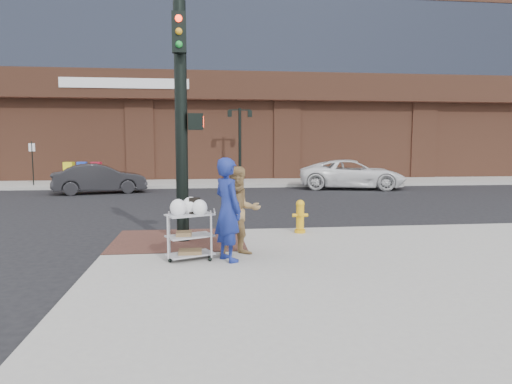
{
  "coord_description": "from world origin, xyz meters",
  "views": [
    {
      "loc": [
        -0.08,
        -8.99,
        2.25
      ],
      "look_at": [
        1.02,
        0.27,
        1.25
      ],
      "focal_mm": 32.0,
      "sensor_mm": 36.0,
      "label": 1
    }
  ],
  "objects": [
    {
      "name": "ground",
      "position": [
        0.0,
        0.0,
        0.0
      ],
      "size": [
        220.0,
        220.0,
        0.0
      ],
      "primitive_type": "plane",
      "color": "black",
      "rests_on": "ground"
    },
    {
      "name": "sidewalk_far",
      "position": [
        12.5,
        32.0,
        0.07
      ],
      "size": [
        65.0,
        36.0,
        0.15
      ],
      "primitive_type": "cube",
      "color": "gray",
      "rests_on": "ground"
    },
    {
      "name": "brick_curb_ramp",
      "position": [
        -0.6,
        0.9,
        0.16
      ],
      "size": [
        2.8,
        2.4,
        0.01
      ],
      "primitive_type": "cube",
      "color": "#4A2C22",
      "rests_on": "sidewalk_near"
    },
    {
      "name": "bank_building",
      "position": [
        5.0,
        31.0,
        14.15
      ],
      "size": [
        42.0,
        26.0,
        28.0
      ],
      "primitive_type": "cube",
      "color": "brown",
      "rests_on": "sidewalk_far"
    },
    {
      "name": "lamp_post",
      "position": [
        2.0,
        16.0,
        2.62
      ],
      "size": [
        1.32,
        0.22,
        4.0
      ],
      "color": "black",
      "rests_on": "sidewalk_far"
    },
    {
      "name": "parking_sign",
      "position": [
        -8.5,
        15.0,
        1.25
      ],
      "size": [
        0.05,
        0.05,
        2.2
      ],
      "primitive_type": "cylinder",
      "color": "black",
      "rests_on": "sidewalk_far"
    },
    {
      "name": "traffic_signal_pole",
      "position": [
        -0.48,
        0.77,
        2.83
      ],
      "size": [
        0.61,
        0.51,
        5.0
      ],
      "color": "black",
      "rests_on": "sidewalk_near"
    },
    {
      "name": "woman_blue",
      "position": [
        0.37,
        -0.96,
        1.08
      ],
      "size": [
        0.71,
        0.8,
        1.85
      ],
      "primitive_type": "imported",
      "rotation": [
        0.0,
        0.0,
        2.06
      ],
      "color": "navy",
      "rests_on": "sidewalk_near"
    },
    {
      "name": "pedestrian_tan",
      "position": [
        0.61,
        -0.59,
        0.98
      ],
      "size": [
        0.95,
        0.82,
        1.67
      ],
      "primitive_type": "imported",
      "rotation": [
        0.0,
        0.0,
        0.26
      ],
      "color": "#9B7A49",
      "rests_on": "sidewalk_near"
    },
    {
      "name": "sedan_dark",
      "position": [
        -4.67,
        12.2,
        0.67
      ],
      "size": [
        4.28,
        2.39,
        1.34
      ],
      "primitive_type": "imported",
      "rotation": [
        0.0,
        0.0,
        1.83
      ],
      "color": "black",
      "rests_on": "ground"
    },
    {
      "name": "minivan_white",
      "position": [
        7.33,
        12.89,
        0.72
      ],
      "size": [
        5.59,
        3.5,
        1.44
      ],
      "primitive_type": "imported",
      "rotation": [
        0.0,
        0.0,
        1.34
      ],
      "color": "white",
      "rests_on": "ground"
    },
    {
      "name": "utility_cart",
      "position": [
        -0.31,
        -0.81,
        0.66
      ],
      "size": [
        0.93,
        0.74,
        1.13
      ],
      "color": "#A6A7AB",
      "rests_on": "sidewalk_near"
    },
    {
      "name": "fire_hydrant",
      "position": [
        2.2,
        1.42,
        0.55
      ],
      "size": [
        0.37,
        0.26,
        0.78
      ],
      "color": "gold",
      "rests_on": "sidewalk_near"
    },
    {
      "name": "newsbox_red",
      "position": [
        -5.56,
        15.61,
        0.72
      ],
      "size": [
        0.49,
        0.45,
        1.13
      ],
      "primitive_type": "cube",
      "rotation": [
        0.0,
        0.0,
        -0.03
      ],
      "color": "#A41229",
      "rests_on": "sidewalk_far"
    },
    {
      "name": "newsbox_yellow",
      "position": [
        -6.94,
        15.67,
        0.72
      ],
      "size": [
        0.5,
        0.46,
        1.13
      ],
      "primitive_type": "cube",
      "rotation": [
        0.0,
        0.0,
        -0.06
      ],
      "color": "yellow",
      "rests_on": "sidewalk_far"
    },
    {
      "name": "newsbox_blue",
      "position": [
        -6.26,
        15.58,
        0.72
      ],
      "size": [
        0.52,
        0.48,
        1.14
      ],
      "primitive_type": "cube",
      "rotation": [
        0.0,
        0.0,
        0.09
      ],
      "color": "#1C3DB8",
      "rests_on": "sidewalk_far"
    }
  ]
}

